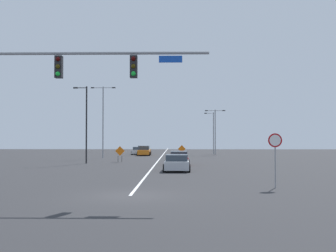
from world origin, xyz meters
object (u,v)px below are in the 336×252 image
car_silver_distant (177,163)px  construction_sign_left_shoulder (120,152)px  street_lamp_far_right (213,131)px  car_red_approaching (179,158)px  street_lamp_mid_right (86,121)px  construction_sign_right_shoulder (182,150)px  car_white_near (139,151)px  traffic_signal_assembly (56,82)px  street_lamp_far_left (215,128)px  stop_sign (275,149)px  car_yellow_passing (144,150)px  street_lamp_mid_left (103,117)px  car_orange_mid (144,151)px

car_silver_distant → construction_sign_left_shoulder: bearing=116.6°
street_lamp_far_right → car_red_approaching: street_lamp_far_right is taller
street_lamp_mid_right → construction_sign_right_shoulder: (10.46, 14.96, -3.42)m
street_lamp_mid_right → car_white_near: (3.45, 25.01, -3.89)m
traffic_signal_assembly → street_lamp_far_left: street_lamp_far_left is taller
stop_sign → car_yellow_passing: size_ratio=0.66×
construction_sign_right_shoulder → car_yellow_passing: size_ratio=0.38×
street_lamp_mid_left → street_lamp_far_right: (16.14, 13.82, -1.72)m
stop_sign → street_lamp_far_right: 47.73m
street_lamp_far_right → construction_sign_right_shoulder: 12.79m
car_white_near → car_silver_distant: bearing=-79.9°
construction_sign_right_shoulder → street_lamp_far_right: bearing=64.5°
street_lamp_mid_left → street_lamp_far_right: street_lamp_mid_left is taller
traffic_signal_assembly → street_lamp_mid_left: 37.47m
construction_sign_right_shoulder → street_lamp_mid_right: bearing=-125.0°
car_yellow_passing → street_lamp_far_left: bearing=-31.2°
car_silver_distant → car_yellow_passing: 40.02m
street_lamp_mid_left → car_orange_mid: size_ratio=2.21×
traffic_signal_assembly → street_lamp_far_right: 52.41m
construction_sign_left_shoulder → street_lamp_far_left: bearing=57.5°
car_white_near → construction_sign_left_shoulder: bearing=-90.3°
street_lamp_far_left → construction_sign_left_shoulder: 23.55m
car_silver_distant → car_yellow_passing: size_ratio=0.87×
construction_sign_left_shoulder → car_white_near: (0.12, 22.38, -0.53)m
stop_sign → car_orange_mid: size_ratio=0.67×
construction_sign_left_shoulder → car_yellow_passing: bearing=88.7°
traffic_signal_assembly → construction_sign_left_shoulder: size_ratio=5.98×
stop_sign → car_red_approaching: bearing=105.1°
car_red_approaching → street_lamp_mid_left: bearing=124.5°
traffic_signal_assembly → construction_sign_right_shoulder: traffic_signal_assembly is taller
street_lamp_mid_left → construction_sign_left_shoulder: street_lamp_mid_left is taller
street_lamp_mid_right → car_orange_mid: street_lamp_mid_right is taller
car_silver_distant → car_yellow_passing: bearing=98.3°
street_lamp_mid_right → car_yellow_passing: street_lamp_mid_right is taller
street_lamp_mid_right → car_red_approaching: street_lamp_mid_right is taller
stop_sign → car_white_near: (-11.59, 46.48, -1.47)m
car_red_approaching → street_lamp_far_right: bearing=78.4°
street_lamp_far_right → car_red_approaching: (-5.90, -28.72, -3.24)m
traffic_signal_assembly → car_orange_mid: (0.66, 45.83, -4.65)m
construction_sign_left_shoulder → car_red_approaching: (6.60, -5.14, -0.47)m
traffic_signal_assembly → street_lamp_mid_left: street_lamp_mid_left is taller
stop_sign → construction_sign_left_shoulder: size_ratio=1.64×
street_lamp_mid_left → stop_sign: bearing=-65.6°
street_lamp_mid_right → car_silver_distant: bearing=-46.0°
car_orange_mid → construction_sign_right_shoulder: bearing=-46.3°
car_orange_mid → construction_sign_left_shoulder: bearing=-94.2°
car_white_near → street_lamp_far_left: bearing=-12.3°
street_lamp_mid_left → car_silver_distant: size_ratio=2.49×
stop_sign → construction_sign_right_shoulder: (-4.58, 36.43, -1.00)m
car_silver_distant → construction_sign_right_shoulder: bearing=88.3°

